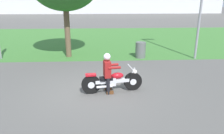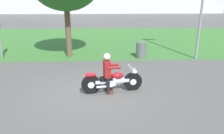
# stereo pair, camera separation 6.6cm
# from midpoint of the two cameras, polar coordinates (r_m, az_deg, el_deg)

# --- Properties ---
(ground) EXTENTS (120.00, 120.00, 0.00)m
(ground) POSITION_cam_midpoint_polar(r_m,az_deg,el_deg) (7.83, -4.86, -6.46)
(ground) COLOR #565451
(grass_verge) EXTENTS (60.00, 12.00, 0.01)m
(grass_verge) POSITION_cam_midpoint_polar(r_m,az_deg,el_deg) (17.28, -3.62, 7.22)
(grass_verge) COLOR #3D7533
(grass_verge) RESTS_ON ground
(motorcycle_lead) EXTENTS (2.14, 0.69, 0.89)m
(motorcycle_lead) POSITION_cam_midpoint_polar(r_m,az_deg,el_deg) (7.67, 0.36, -3.68)
(motorcycle_lead) COLOR black
(motorcycle_lead) RESTS_ON ground
(rider_lead) EXTENTS (0.59, 0.51, 1.41)m
(rider_lead) POSITION_cam_midpoint_polar(r_m,az_deg,el_deg) (7.50, -0.89, -0.75)
(rider_lead) COLOR black
(rider_lead) RESTS_ON ground
(trash_can) EXTENTS (0.55, 0.55, 0.86)m
(trash_can) POSITION_cam_midpoint_polar(r_m,az_deg,el_deg) (12.05, 7.76, 4.40)
(trash_can) COLOR #595E5B
(trash_can) RESTS_ON ground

